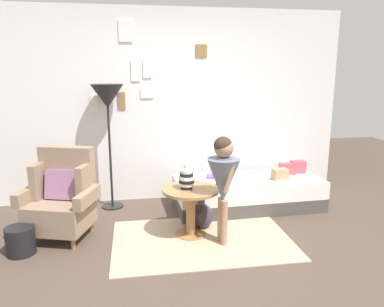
{
  "coord_description": "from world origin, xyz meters",
  "views": [
    {
      "loc": [
        -0.51,
        -3.13,
        1.77
      ],
      "look_at": [
        0.15,
        0.95,
        0.85
      ],
      "focal_mm": 34.48,
      "sensor_mm": 36.0,
      "label": 1
    }
  ],
  "objects_px": {
    "armchair": "(62,198)",
    "vase_striped": "(187,179)",
    "magazine_basket": "(21,241)",
    "floor_lamp": "(108,101)",
    "book_on_daybed": "(215,176)",
    "daybed": "(248,193)",
    "side_table": "(191,201)",
    "person_child": "(223,176)",
    "demijohn_near": "(201,215)"
  },
  "relations": [
    {
      "from": "daybed",
      "to": "magazine_basket",
      "type": "relative_size",
      "value": 6.9
    },
    {
      "from": "vase_striped",
      "to": "person_child",
      "type": "xyz_separation_m",
      "value": [
        0.34,
        -0.25,
        0.08
      ]
    },
    {
      "from": "person_child",
      "to": "demijohn_near",
      "type": "bearing_deg",
      "value": 108.69
    },
    {
      "from": "demijohn_near",
      "to": "magazine_basket",
      "type": "relative_size",
      "value": 1.32
    },
    {
      "from": "vase_striped",
      "to": "magazine_basket",
      "type": "bearing_deg",
      "value": -174.56
    },
    {
      "from": "vase_striped",
      "to": "demijohn_near",
      "type": "xyz_separation_m",
      "value": [
        0.2,
        0.18,
        -0.5
      ]
    },
    {
      "from": "person_child",
      "to": "magazine_basket",
      "type": "distance_m",
      "value": 2.11
    },
    {
      "from": "daybed",
      "to": "side_table",
      "type": "relative_size",
      "value": 3.13
    },
    {
      "from": "demijohn_near",
      "to": "armchair",
      "type": "bearing_deg",
      "value": 178.75
    },
    {
      "from": "armchair",
      "to": "vase_striped",
      "type": "bearing_deg",
      "value": -8.92
    },
    {
      "from": "side_table",
      "to": "magazine_basket",
      "type": "distance_m",
      "value": 1.75
    },
    {
      "from": "armchair",
      "to": "book_on_daybed",
      "type": "distance_m",
      "value": 1.94
    },
    {
      "from": "floor_lamp",
      "to": "magazine_basket",
      "type": "relative_size",
      "value": 5.78
    },
    {
      "from": "armchair",
      "to": "vase_striped",
      "type": "relative_size",
      "value": 3.57
    },
    {
      "from": "book_on_daybed",
      "to": "magazine_basket",
      "type": "distance_m",
      "value": 2.42
    },
    {
      "from": "floor_lamp",
      "to": "magazine_basket",
      "type": "bearing_deg",
      "value": -125.1
    },
    {
      "from": "side_table",
      "to": "person_child",
      "type": "height_order",
      "value": "person_child"
    },
    {
      "from": "side_table",
      "to": "demijohn_near",
      "type": "distance_m",
      "value": 0.34
    },
    {
      "from": "demijohn_near",
      "to": "side_table",
      "type": "bearing_deg",
      "value": -130.29
    },
    {
      "from": "floor_lamp",
      "to": "person_child",
      "type": "distance_m",
      "value": 1.87
    },
    {
      "from": "book_on_daybed",
      "to": "magazine_basket",
      "type": "height_order",
      "value": "book_on_daybed"
    },
    {
      "from": "armchair",
      "to": "side_table",
      "type": "xyz_separation_m",
      "value": [
        1.37,
        -0.21,
        -0.05
      ]
    },
    {
      "from": "armchair",
      "to": "person_child",
      "type": "bearing_deg",
      "value": -15.39
    },
    {
      "from": "armchair",
      "to": "person_child",
      "type": "distance_m",
      "value": 1.76
    },
    {
      "from": "person_child",
      "to": "armchair",
      "type": "bearing_deg",
      "value": 164.61
    },
    {
      "from": "person_child",
      "to": "book_on_daybed",
      "type": "distance_m",
      "value": 1.14
    },
    {
      "from": "daybed",
      "to": "magazine_basket",
      "type": "xyz_separation_m",
      "value": [
        -2.61,
        -0.88,
        -0.06
      ]
    },
    {
      "from": "side_table",
      "to": "vase_striped",
      "type": "relative_size",
      "value": 2.27
    },
    {
      "from": "vase_striped",
      "to": "side_table",
      "type": "bearing_deg",
      "value": -6.64
    },
    {
      "from": "daybed",
      "to": "book_on_daybed",
      "type": "relative_size",
      "value": 8.78
    },
    {
      "from": "floor_lamp",
      "to": "person_child",
      "type": "relative_size",
      "value": 1.41
    },
    {
      "from": "floor_lamp",
      "to": "book_on_daybed",
      "type": "relative_size",
      "value": 7.35
    },
    {
      "from": "daybed",
      "to": "vase_striped",
      "type": "distance_m",
      "value": 1.25
    },
    {
      "from": "person_child",
      "to": "vase_striped",
      "type": "bearing_deg",
      "value": 143.63
    },
    {
      "from": "book_on_daybed",
      "to": "daybed",
      "type": "bearing_deg",
      "value": -14.92
    },
    {
      "from": "armchair",
      "to": "demijohn_near",
      "type": "distance_m",
      "value": 1.56
    },
    {
      "from": "daybed",
      "to": "floor_lamp",
      "type": "height_order",
      "value": "floor_lamp"
    },
    {
      "from": "daybed",
      "to": "side_table",
      "type": "bearing_deg",
      "value": -140.44
    },
    {
      "from": "floor_lamp",
      "to": "demijohn_near",
      "type": "xyz_separation_m",
      "value": [
        1.05,
        -0.85,
        -1.26
      ]
    },
    {
      "from": "floor_lamp",
      "to": "book_on_daybed",
      "type": "height_order",
      "value": "floor_lamp"
    },
    {
      "from": "floor_lamp",
      "to": "demijohn_near",
      "type": "bearing_deg",
      "value": -38.91
    },
    {
      "from": "floor_lamp",
      "to": "person_child",
      "type": "bearing_deg",
      "value": -46.86
    },
    {
      "from": "armchair",
      "to": "magazine_basket",
      "type": "xyz_separation_m",
      "value": [
        -0.35,
        -0.37,
        -0.3
      ]
    },
    {
      "from": "armchair",
      "to": "side_table",
      "type": "bearing_deg",
      "value": -8.85
    },
    {
      "from": "daybed",
      "to": "demijohn_near",
      "type": "distance_m",
      "value": 0.91
    },
    {
      "from": "demijohn_near",
      "to": "daybed",
      "type": "bearing_deg",
      "value": 36.93
    },
    {
      "from": "vase_striped",
      "to": "floor_lamp",
      "type": "distance_m",
      "value": 1.53
    },
    {
      "from": "magazine_basket",
      "to": "daybed",
      "type": "bearing_deg",
      "value": 18.69
    },
    {
      "from": "armchair",
      "to": "demijohn_near",
      "type": "xyz_separation_m",
      "value": [
        1.53,
        -0.03,
        -0.29
      ]
    },
    {
      "from": "armchair",
      "to": "vase_striped",
      "type": "height_order",
      "value": "armchair"
    }
  ]
}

